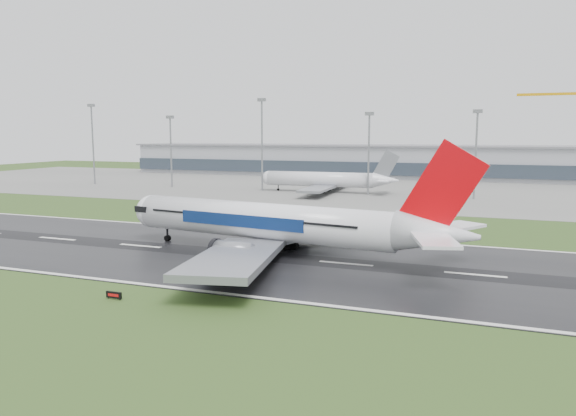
% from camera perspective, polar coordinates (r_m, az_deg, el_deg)
% --- Properties ---
extents(ground, '(520.00, 520.00, 0.00)m').
position_cam_1_polar(ground, '(105.05, -15.50, -3.96)').
color(ground, '#294318').
rests_on(ground, ground).
extents(runway, '(400.00, 45.00, 0.10)m').
position_cam_1_polar(runway, '(105.04, -15.50, -3.94)').
color(runway, black).
rests_on(runway, ground).
extents(apron, '(400.00, 130.00, 0.08)m').
position_cam_1_polar(apron, '(217.74, 4.12, 2.33)').
color(apron, slate).
rests_on(apron, ground).
extents(terminal, '(240.00, 36.00, 15.00)m').
position_cam_1_polar(terminal, '(275.17, 7.67, 4.99)').
color(terminal, gray).
rests_on(terminal, ground).
extents(main_airliner, '(73.59, 70.92, 19.37)m').
position_cam_1_polar(main_airliner, '(91.96, -0.60, 0.85)').
color(main_airliner, white).
rests_on(main_airliner, runway).
extents(parked_airliner, '(53.12, 49.67, 15.13)m').
position_cam_1_polar(parked_airliner, '(194.06, 4.03, 3.91)').
color(parked_airliner, silver).
rests_on(parked_airliner, apron).
extents(runway_sign, '(2.31, 0.61, 1.04)m').
position_cam_1_polar(runway_sign, '(72.86, -18.11, -8.88)').
color(runway_sign, black).
rests_on(runway_sign, ground).
extents(floodmast_0, '(0.64, 0.64, 32.41)m').
position_cam_1_polar(floodmast_0, '(240.50, -20.12, 6.26)').
color(floodmast_0, gray).
rests_on(floodmast_0, ground).
extents(floodmast_1, '(0.64, 0.64, 27.16)m').
position_cam_1_polar(floodmast_1, '(217.80, -12.39, 5.74)').
color(floodmast_1, gray).
rests_on(floodmast_1, ground).
extents(floodmast_2, '(0.64, 0.64, 32.99)m').
position_cam_1_polar(floodmast_2, '(199.20, -2.80, 6.57)').
color(floodmast_2, gray).
rests_on(floodmast_2, ground).
extents(floodmast_3, '(0.64, 0.64, 27.42)m').
position_cam_1_polar(floodmast_3, '(187.15, 8.61, 5.55)').
color(floodmast_3, gray).
rests_on(floodmast_3, ground).
extents(floodmast_4, '(0.64, 0.64, 27.73)m').
position_cam_1_polar(floodmast_4, '(183.19, 19.42, 5.19)').
color(floodmast_4, gray).
rests_on(floodmast_4, ground).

